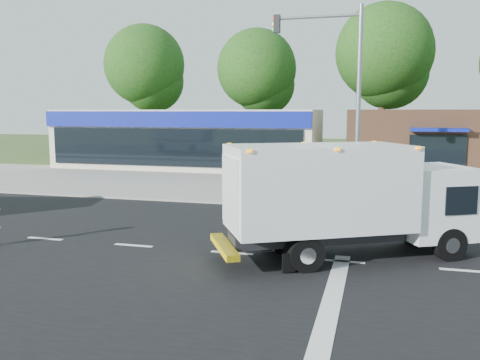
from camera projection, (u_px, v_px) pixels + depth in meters
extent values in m
plane|color=#385123|center=(232.00, 253.00, 14.09)|extent=(120.00, 120.00, 0.00)
cube|color=black|center=(232.00, 253.00, 14.09)|extent=(60.00, 14.00, 0.02)
cube|color=gray|center=(285.00, 201.00, 21.92)|extent=(60.00, 2.40, 0.12)
cube|color=gray|center=(304.00, 184.00, 27.47)|extent=(60.00, 9.00, 0.02)
cube|color=silver|center=(45.00, 239.00, 15.65)|extent=(1.20, 0.15, 0.01)
cube|color=silver|center=(134.00, 245.00, 14.87)|extent=(1.20, 0.15, 0.01)
cube|color=silver|center=(232.00, 253.00, 14.08)|extent=(1.20, 0.15, 0.01)
cube|color=silver|center=(342.00, 261.00, 13.30)|extent=(1.20, 0.15, 0.01)
cube|color=silver|center=(465.00, 271.00, 12.52)|extent=(1.20, 0.15, 0.01)
cube|color=silver|center=(331.00, 302.00, 10.43)|extent=(0.40, 7.00, 0.01)
cube|color=black|center=(317.00, 236.00, 13.41)|extent=(4.54, 3.02, 0.33)
cube|color=white|center=(430.00, 201.00, 14.04)|extent=(2.59, 2.65, 1.96)
cube|color=black|center=(459.00, 194.00, 14.21)|extent=(0.96, 1.62, 0.84)
cube|color=white|center=(318.00, 187.00, 13.23)|extent=(5.16, 4.17, 2.19)
cube|color=silver|center=(230.00, 192.00, 12.72)|extent=(0.93, 1.67, 1.77)
cube|color=yellow|center=(224.00, 247.00, 12.87)|extent=(1.35, 2.12, 0.17)
cube|color=orange|center=(319.00, 146.00, 13.09)|extent=(5.01, 4.12, 0.07)
cylinder|color=black|center=(412.00, 229.00, 15.04)|extent=(0.92, 0.67, 0.89)
cylinder|color=black|center=(450.00, 244.00, 13.33)|extent=(0.92, 0.67, 0.89)
cylinder|color=black|center=(283.00, 236.00, 14.19)|extent=(0.92, 0.67, 0.89)
cylinder|color=black|center=(306.00, 254.00, 12.40)|extent=(0.92, 0.67, 0.89)
cube|color=beige|center=(188.00, 139.00, 35.28)|extent=(18.00, 6.00, 4.00)
cube|color=#0C198F|center=(170.00, 119.00, 32.18)|extent=(18.00, 0.30, 1.00)
cube|color=black|center=(171.00, 148.00, 32.42)|extent=(17.00, 0.12, 2.40)
cube|color=#382316|center=(432.00, 142.00, 31.10)|extent=(10.00, 6.00, 4.00)
cube|color=#0C198F|center=(439.00, 130.00, 28.02)|extent=(3.00, 1.20, 0.20)
cube|color=black|center=(437.00, 155.00, 28.25)|extent=(3.00, 0.12, 2.20)
cylinder|color=gray|center=(358.00, 109.00, 20.03)|extent=(0.18, 0.18, 8.00)
cylinder|color=gray|center=(317.00, 17.00, 19.98)|extent=(3.40, 0.12, 0.12)
cube|color=black|center=(277.00, 24.00, 20.43)|extent=(0.25, 0.25, 0.70)
cylinder|color=#332114|center=(146.00, 114.00, 44.53)|extent=(0.56, 0.56, 7.35)
sphere|color=#124113|center=(145.00, 65.00, 43.96)|extent=(6.93, 6.93, 6.93)
sphere|color=#124113|center=(153.00, 81.00, 44.49)|extent=(5.46, 5.46, 5.46)
cylinder|color=#332114|center=(257.00, 117.00, 41.95)|extent=(0.56, 0.56, 6.86)
sphere|color=#124113|center=(257.00, 69.00, 41.42)|extent=(6.47, 6.47, 6.47)
sphere|color=#124113|center=(264.00, 85.00, 41.94)|extent=(5.10, 5.10, 5.10)
cylinder|color=#332114|center=(382.00, 111.00, 39.27)|extent=(0.56, 0.56, 7.84)
sphere|color=#124113|center=(384.00, 52.00, 38.67)|extent=(7.39, 7.39, 7.39)
sphere|color=#124113|center=(390.00, 71.00, 39.21)|extent=(5.82, 5.82, 5.82)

